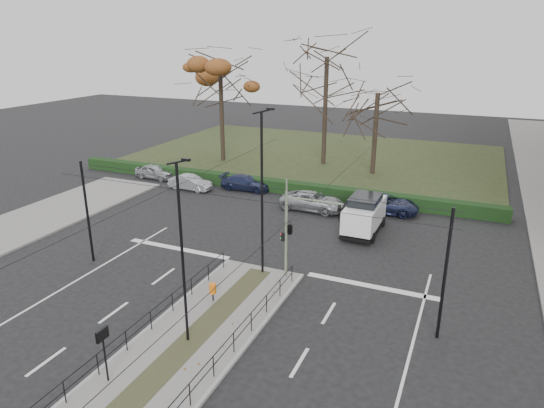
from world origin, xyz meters
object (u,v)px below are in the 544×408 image
Objects in this scene: parked_car_fourth at (312,201)px; streetlamp_median_far at (262,193)px; parked_car_first at (155,172)px; info_panel at (103,340)px; streetlamp_median_near at (183,253)px; litter_bin at (213,289)px; rust_tree at (220,70)px; parked_car_second at (190,183)px; bare_tree_near at (378,99)px; parked_car_fifth at (385,204)px; parked_car_third at (246,183)px; traffic_light at (291,228)px; bare_tree_center at (327,65)px; white_van at (364,213)px.

streetlamp_median_far is at bearing -173.50° from parked_car_fourth.
parked_car_fourth reaches higher than parked_car_first.
streetlamp_median_near reaches higher than info_panel.
streetlamp_median_near is 18.45m from parked_car_fourth.
rust_tree reaches higher than litter_bin.
streetlamp_median_far is 17.38m from parked_car_second.
streetlamp_median_near is 0.89× the size of streetlamp_median_far.
bare_tree_near reaches higher than parked_car_fifth.
traffic_light is at bearing -147.95° from parked_car_third.
streetlamp_median_near reaches higher than parked_car_third.
parked_car_fourth is at bearing 102.95° from traffic_light.
parked_car_third is at bearing -107.30° from bare_tree_center.
streetlamp_median_near is 0.66× the size of rust_tree.
streetlamp_median_near is at bearing 162.03° from parked_car_fifth.
info_panel is at bearing -112.12° from streetlamp_median_near.
parked_car_third is (-9.36, 13.50, -2.35)m from traffic_light.
traffic_light reaches higher than litter_bin.
bare_tree_center is at bearing 162.32° from bare_tree_near.
traffic_light is 0.40× the size of rust_tree.
white_van is (20.67, -5.15, 0.67)m from parked_car_first.
litter_bin is at bearing -134.91° from parked_car_first.
rust_tree is (-14.09, 28.73, 5.07)m from streetlamp_median_near.
white_van is 0.34× the size of bare_tree_center.
white_van is at bearing 66.20° from streetlamp_median_far.
white_van reaches higher than parked_car_second.
parked_car_fifth is (18.64, -9.08, -8.60)m from rust_tree.
parked_car_third is 7.30m from parked_car_fourth.
white_van is 0.98× the size of parked_car_fifth.
rust_tree is 10.49m from bare_tree_center.
bare_tree_center is 17.34m from parked_car_fifth.
parked_car_first is 12.24m from rust_tree.
parked_car_first is 0.77× the size of parked_car_fifth.
parked_car_fourth is 0.35× the size of bare_tree_center.
white_van reaches higher than parked_car_third.
parked_car_first is 21.26m from parked_car_fifth.
litter_bin is 0.24× the size of parked_car_second.
info_panel reaches higher than parked_car_fifth.
parked_car_second is 16.37m from parked_car_fifth.
rust_tree is at bearing 143.38° from white_van.
info_panel reaches higher than parked_car_first.
parked_car_fifth is at bearing -71.61° from parked_car_fourth.
bare_tree_near is at bearing 91.27° from traffic_light.
parked_car_fifth is at bearing -25.98° from rust_tree.
traffic_light is 1.02× the size of white_van.
white_van is (3.65, 8.28, -3.40)m from streetlamp_median_far.
litter_bin is 23.50m from parked_car_first.
white_van is at bearing 167.47° from parked_car_fifth.
bare_tree_near reaches higher than info_panel.
parked_car_third is at bearing 124.74° from traffic_light.
parked_car_fifth is (4.23, 12.62, -4.03)m from streetlamp_median_far.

